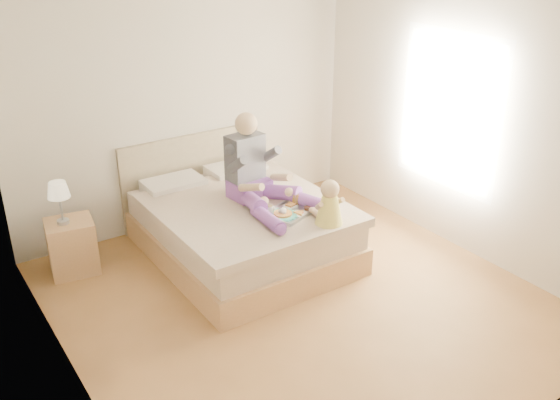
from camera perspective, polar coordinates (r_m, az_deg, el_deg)
room at (r=5.14m, az=2.62°, el=5.41°), size 4.02×4.22×2.71m
bed at (r=6.40m, az=-3.88°, el=-2.20°), size 1.70×2.18×1.00m
nightstand at (r=6.39m, az=-18.47°, el=-4.04°), size 0.50×0.46×0.54m
lamp at (r=6.12m, az=-19.60°, el=0.67°), size 0.21×0.21×0.42m
adult at (r=6.11m, az=-2.07°, el=2.20°), size 0.75×1.12×0.90m
tray at (r=5.92m, az=0.79°, el=-0.98°), size 0.54×0.48×0.13m
baby at (r=5.70m, az=4.48°, el=-0.51°), size 0.28×0.39×0.43m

